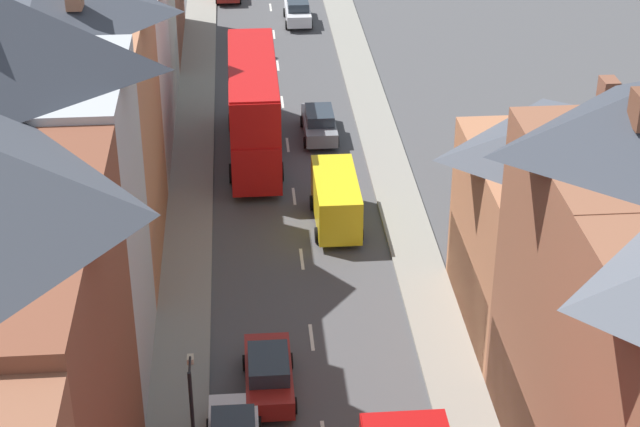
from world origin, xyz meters
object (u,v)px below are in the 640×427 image
double_decker_bus_lead (253,107)px  car_near_silver (319,123)px  car_parked_left_a (298,11)px  car_mid_white (269,373)px  delivery_van (336,199)px

double_decker_bus_lead → car_near_silver: bearing=30.7°
car_parked_left_a → car_mid_white: (-3.60, -41.67, -0.02)m
car_near_silver → delivery_van: (0.00, -9.87, 0.50)m
car_parked_left_a → delivery_van: 29.34m
delivery_van → car_parked_left_a: bearing=90.0°
double_decker_bus_lead → car_near_silver: 4.64m
car_near_silver → delivery_van: bearing=-90.0°
double_decker_bus_lead → car_parked_left_a: double_decker_bus_lead is taller
car_near_silver → double_decker_bus_lead: bearing=-149.3°
car_mid_white → car_near_silver: bearing=80.8°
double_decker_bus_lead → car_near_silver: double_decker_bus_lead is taller
car_near_silver → delivery_van: 9.88m
car_parked_left_a → car_mid_white: bearing=-94.9°
car_mid_white → delivery_van: (3.60, 12.33, 0.50)m
double_decker_bus_lead → car_parked_left_a: 22.00m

